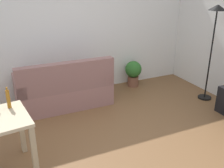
% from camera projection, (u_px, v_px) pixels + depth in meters
% --- Properties ---
extents(ground_plane, '(5.20, 4.40, 0.02)m').
position_uv_depth(ground_plane, '(120.00, 146.00, 3.73)').
color(ground_plane, brown).
extents(wall_rear, '(5.20, 0.10, 2.70)m').
position_uv_depth(wall_rear, '(71.00, 27.00, 5.08)').
color(wall_rear, white).
rests_on(wall_rear, ground_plane).
extents(couch, '(1.70, 0.84, 0.92)m').
position_uv_depth(couch, '(64.00, 90.00, 4.81)').
color(couch, '#996B66').
rests_on(couch, ground_plane).
extents(torchiere_lamp, '(0.32, 0.32, 1.81)m').
position_uv_depth(torchiere_lamp, '(215.00, 27.00, 4.68)').
color(torchiere_lamp, black).
rests_on(torchiere_lamp, ground_plane).
extents(potted_plant, '(0.36, 0.36, 0.57)m').
position_uv_depth(potted_plant, '(133.00, 72.00, 5.69)').
color(potted_plant, brown).
rests_on(potted_plant, ground_plane).
extents(bottle_amber, '(0.05, 0.05, 0.27)m').
position_uv_depth(bottle_amber, '(8.00, 99.00, 3.12)').
color(bottle_amber, '#9E6019').
rests_on(bottle_amber, desk).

